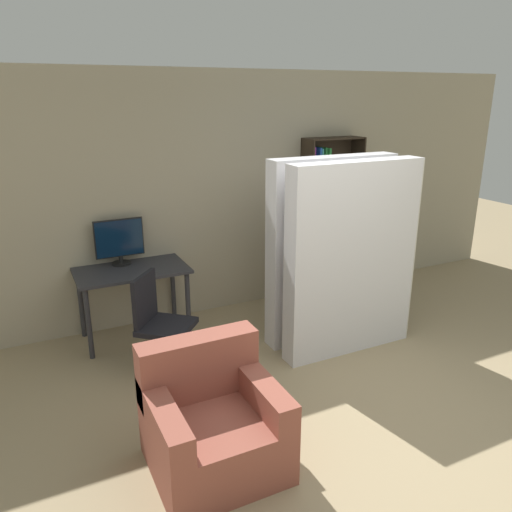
{
  "coord_description": "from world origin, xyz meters",
  "views": [
    {
      "loc": [
        -2.24,
        -2.24,
        2.45
      ],
      "look_at": [
        -0.36,
        1.59,
        1.05
      ],
      "focal_mm": 35.0,
      "sensor_mm": 36.0,
      "label": 1
    }
  ],
  "objects_px": {
    "office_chair": "(162,334)",
    "bookshelf": "(323,220)",
    "mattress_far": "(331,249)",
    "armchair": "(212,422)",
    "monitor": "(119,240)",
    "mattress_near": "(353,260)"
  },
  "relations": [
    {
      "from": "office_chair",
      "to": "bookshelf",
      "type": "xyz_separation_m",
      "value": [
        2.36,
        1.01,
        0.57
      ]
    },
    {
      "from": "bookshelf",
      "to": "mattress_far",
      "type": "distance_m",
      "value": 1.17
    },
    {
      "from": "mattress_far",
      "to": "armchair",
      "type": "distance_m",
      "value": 2.31
    },
    {
      "from": "office_chair",
      "to": "mattress_far",
      "type": "relative_size",
      "value": 0.5
    },
    {
      "from": "monitor",
      "to": "mattress_far",
      "type": "distance_m",
      "value": 2.16
    },
    {
      "from": "monitor",
      "to": "office_chair",
      "type": "xyz_separation_m",
      "value": [
        0.12,
        -1.01,
        -0.63
      ]
    },
    {
      "from": "bookshelf",
      "to": "armchair",
      "type": "xyz_separation_m",
      "value": [
        -2.39,
        -2.31,
        -0.63
      ]
    },
    {
      "from": "office_chair",
      "to": "armchair",
      "type": "height_order",
      "value": "office_chair"
    },
    {
      "from": "mattress_near",
      "to": "mattress_far",
      "type": "relative_size",
      "value": 1.0
    },
    {
      "from": "mattress_far",
      "to": "armchair",
      "type": "bearing_deg",
      "value": -144.45
    },
    {
      "from": "mattress_far",
      "to": "armchair",
      "type": "height_order",
      "value": "mattress_far"
    },
    {
      "from": "mattress_near",
      "to": "office_chair",
      "type": "bearing_deg",
      "value": 168.12
    },
    {
      "from": "office_chair",
      "to": "mattress_near",
      "type": "height_order",
      "value": "mattress_near"
    },
    {
      "from": "monitor",
      "to": "office_chair",
      "type": "relative_size",
      "value": 0.53
    },
    {
      "from": "mattress_far",
      "to": "armchair",
      "type": "xyz_separation_m",
      "value": [
        -1.81,
        -1.3,
        -0.62
      ]
    },
    {
      "from": "monitor",
      "to": "office_chair",
      "type": "bearing_deg",
      "value": -83.3
    },
    {
      "from": "monitor",
      "to": "mattress_far",
      "type": "height_order",
      "value": "mattress_far"
    },
    {
      "from": "monitor",
      "to": "armchair",
      "type": "distance_m",
      "value": 2.42
    },
    {
      "from": "bookshelf",
      "to": "mattress_far",
      "type": "xyz_separation_m",
      "value": [
        -0.57,
        -1.02,
        -0.01
      ]
    },
    {
      "from": "bookshelf",
      "to": "armchair",
      "type": "height_order",
      "value": "bookshelf"
    },
    {
      "from": "office_chair",
      "to": "armchair",
      "type": "relative_size",
      "value": 1.1
    },
    {
      "from": "monitor",
      "to": "mattress_near",
      "type": "height_order",
      "value": "mattress_near"
    }
  ]
}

